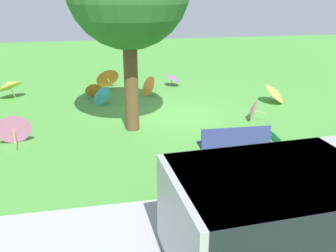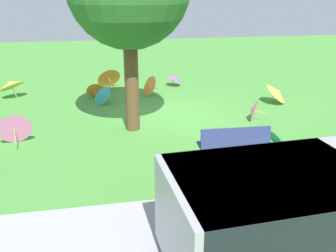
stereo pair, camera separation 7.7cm
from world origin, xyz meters
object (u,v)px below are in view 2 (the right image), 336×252
Objects in this scene: parasol_teal_0 at (275,136)px; parasol_purple_3 at (175,77)px; parasol_orange_1 at (108,77)px; parasol_pink_3 at (253,110)px; parasol_orange_0 at (95,89)px; parasol_orange_2 at (148,85)px; parasol_pink_0 at (14,127)px; van_dark at (319,207)px; parasol_yellow_0 at (277,92)px; parasol_teal_1 at (101,95)px; parasol_yellow_1 at (11,84)px; park_bench at (234,144)px.

parasol_teal_0 is 0.89× the size of parasol_purple_3.
parasol_orange_1 is 1.61× the size of parasol_pink_3.
parasol_orange_2 reaches higher than parasol_orange_0.
parasol_orange_1 is (-2.64, -5.51, -0.00)m from parasol_pink_0.
parasol_purple_3 is at bearing 173.88° from parasol_orange_1.
van_dark is at bearing 102.50° from parasol_orange_1.
parasol_purple_3 is (-0.26, -10.81, -0.54)m from van_dark.
parasol_pink_0 reaches higher than parasol_teal_0.
van_dark is 6.84× the size of parasol_orange_0.
parasol_pink_0 is (8.37, 2.08, 0.05)m from parasol_yellow_0.
parasol_orange_1 is (2.46, -11.10, -0.47)m from van_dark.
van_dark is 6.37m from parasol_pink_3.
parasol_pink_3 is at bearing -96.98° from parasol_teal_0.
parasol_pink_0 is at bearing -12.67° from parasol_teal_0.
parasol_yellow_0 is at bearing 149.11° from parasol_orange_1.
parasol_yellow_0 is 1.66× the size of parasol_pink_3.
parasol_pink_0 is 1.00× the size of parasol_teal_1.
parasol_purple_3 is (-6.31, -0.63, -0.16)m from parasol_yellow_1.
parasol_teal_1 is (4.25, -4.62, 0.08)m from parasol_teal_0.
parasol_teal_0 is 6.28m from parasol_teal_1.
parasol_pink_3 reaches higher than parasol_orange_0.
parasol_orange_0 is 0.73× the size of parasol_pink_0.
parasol_yellow_1 is at bearing -78.32° from parasol_pink_0.
parasol_pink_3 is at bearing -120.94° from park_bench.
parasol_teal_0 is 0.51× the size of parasol_yellow_1.
parasol_pink_0 is 1.06× the size of parasol_orange_2.
parasol_orange_1 is 1.16× the size of parasol_teal_1.
parasol_orange_2 is (1.04, -9.58, -0.53)m from van_dark.
parasol_orange_1 is at bearing -6.12° from parasol_purple_3.
parasol_orange_0 is 1.49m from parasol_orange_1.
parasol_pink_0 reaches higher than parasol_yellow_0.
parasol_teal_1 reaches higher than parasol_purple_3.
parasol_teal_1 is 1.39× the size of parasol_pink_3.
parasol_orange_1 is 1.45× the size of parasol_purple_3.
park_bench reaches higher than parasol_orange_2.
park_bench is at bearing 28.26° from parasol_teal_0.
parasol_yellow_1 reaches higher than parasol_teal_0.
parasol_yellow_0 is at bearing -135.49° from parasol_pink_3.
parasol_orange_1 is (5.73, -3.43, 0.05)m from parasol_yellow_0.
parasol_orange_0 is 0.62× the size of parasol_orange_1.
parasol_teal_1 is (6.08, -1.08, -0.06)m from parasol_yellow_0.
parasol_yellow_0 is at bearing 164.95° from parasol_yellow_1.
parasol_teal_0 is at bearing 141.03° from parasol_yellow_1.
parasol_orange_2 is at bearing -155.20° from parasol_teal_1.
parasol_yellow_1 is at bearing 14.40° from parasol_orange_1.
parasol_orange_1 reaches higher than parasol_teal_1.
parasol_teal_1 is (-3.23, 1.43, -0.19)m from parasol_yellow_1.
van_dark is 3.59× the size of parasol_yellow_1.
parasol_teal_1 is at bearing 24.80° from parasol_orange_2.
parasol_pink_3 is at bearing 149.63° from parasol_teal_1.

